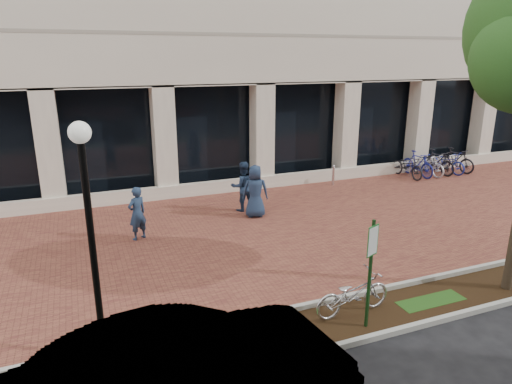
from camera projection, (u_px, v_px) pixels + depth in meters
name	position (u px, v px, depth m)	size (l,w,h in m)	color
ground	(262.00, 232.00, 14.18)	(120.00, 120.00, 0.00)	black
brick_plaza	(262.00, 231.00, 14.18)	(40.00, 9.00, 0.01)	brown
planting_strip	(359.00, 318.00, 9.50)	(40.00, 1.50, 0.01)	black
curb_plaza_side	(340.00, 298.00, 10.16)	(40.00, 0.12, 0.12)	#AAAAA1
curb_street_side	(381.00, 335.00, 8.82)	(40.00, 0.12, 0.12)	#AAAAA1
parking_sign	(371.00, 260.00, 8.77)	(0.34, 0.07, 2.30)	#163C18
lamppost	(91.00, 233.00, 7.61)	(0.36, 0.36, 4.28)	black
locked_bicycle	(353.00, 294.00, 9.55)	(0.62, 1.77, 0.93)	silver
pedestrian_left	(137.00, 213.00, 13.37)	(0.59, 0.39, 1.62)	navy
pedestrian_mid	(243.00, 186.00, 15.88)	(0.86, 0.67, 1.76)	#1D2E4A
pedestrian_right	(255.00, 191.00, 15.25)	(0.87, 0.57, 1.79)	#1E2F4B
bollard	(333.00, 175.00, 19.14)	(0.12, 0.12, 0.87)	silver
bike_rack_cluster	(432.00, 163.00, 20.83)	(3.62, 2.04, 1.13)	black
sedan_near_curb	(184.00, 384.00, 6.39)	(1.78, 5.09, 1.68)	silver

